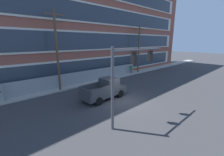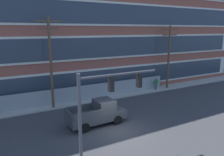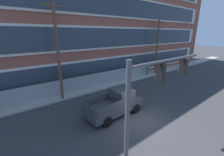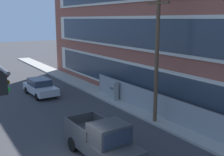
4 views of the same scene
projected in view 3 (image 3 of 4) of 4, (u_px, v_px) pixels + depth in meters
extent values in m
plane|color=#38383A|center=(141.00, 121.00, 11.45)|extent=(160.00, 160.00, 0.00)
cube|color=#9E9B93|center=(88.00, 90.00, 17.62)|extent=(80.00, 1.99, 0.16)
cube|color=brown|center=(71.00, 10.00, 20.13)|extent=(54.11, 9.91, 19.02)
cube|color=beige|center=(92.00, 70.00, 18.50)|extent=(49.78, 0.10, 2.74)
cube|color=#2D3844|center=(93.00, 70.00, 18.45)|extent=(47.62, 0.06, 2.28)
cube|color=beige|center=(91.00, 38.00, 17.40)|extent=(49.78, 0.10, 2.74)
cube|color=#2D3844|center=(91.00, 38.00, 17.35)|extent=(47.62, 0.06, 2.28)
cube|color=beige|center=(90.00, 2.00, 16.30)|extent=(49.78, 0.10, 2.74)
cube|color=#2D3844|center=(90.00, 2.00, 16.25)|extent=(47.62, 0.06, 2.28)
cube|color=gray|center=(83.00, 83.00, 17.26)|extent=(24.05, 0.04, 1.81)
cylinder|color=#4C4C51|center=(149.00, 69.00, 24.37)|extent=(0.06, 0.06, 1.81)
cylinder|color=#4C4C51|center=(82.00, 76.00, 17.00)|extent=(24.05, 0.05, 0.05)
cylinder|color=#4C4C51|center=(127.00, 127.00, 6.17)|extent=(0.20, 0.20, 5.57)
cylinder|color=#4C4C51|center=(170.00, 60.00, 7.02)|extent=(5.32, 0.14, 0.14)
cube|color=black|center=(161.00, 73.00, 6.82)|extent=(0.28, 0.32, 0.90)
cylinder|color=#4B0807|center=(158.00, 67.00, 6.87)|extent=(0.04, 0.18, 0.18)
cylinder|color=#503E08|center=(157.00, 73.00, 6.95)|extent=(0.04, 0.18, 0.18)
cylinder|color=green|center=(157.00, 78.00, 7.04)|extent=(0.04, 0.18, 0.18)
cube|color=black|center=(183.00, 67.00, 8.03)|extent=(0.28, 0.32, 0.90)
cylinder|color=#4B0807|center=(181.00, 62.00, 8.08)|extent=(0.04, 0.18, 0.18)
cylinder|color=#503E08|center=(180.00, 67.00, 8.16)|extent=(0.04, 0.18, 0.18)
cylinder|color=green|center=(179.00, 72.00, 8.25)|extent=(0.04, 0.18, 0.18)
cube|color=#383A3D|center=(115.00, 106.00, 12.20)|extent=(5.07, 2.10, 0.70)
cube|color=#383A3D|center=(121.00, 95.00, 12.39)|extent=(1.56, 1.83, 0.98)
cube|color=#283342|center=(128.00, 92.00, 12.86)|extent=(0.11, 1.59, 0.74)
cube|color=#383A3D|center=(97.00, 99.00, 11.99)|extent=(2.50, 0.20, 0.56)
cube|color=#383A3D|center=(111.00, 108.00, 10.66)|extent=(2.50, 0.20, 0.56)
cube|color=#383A3D|center=(89.00, 109.00, 10.50)|extent=(0.16, 1.86, 0.56)
cylinder|color=black|center=(121.00, 101.00, 13.88)|extent=(0.81, 0.29, 0.80)
cylinder|color=black|center=(135.00, 108.00, 12.58)|extent=(0.81, 0.29, 0.80)
cylinder|color=black|center=(94.00, 112.00, 12.03)|extent=(0.81, 0.29, 0.80)
cylinder|color=black|center=(107.00, 122.00, 10.73)|extent=(0.81, 0.29, 0.80)
cube|color=white|center=(130.00, 95.00, 14.22)|extent=(0.07, 0.24, 0.16)
cube|color=white|center=(141.00, 99.00, 13.23)|extent=(0.07, 0.24, 0.16)
cylinder|color=brown|center=(58.00, 54.00, 13.89)|extent=(0.26, 0.26, 9.21)
cube|color=brown|center=(53.00, 6.00, 12.70)|extent=(2.25, 0.14, 0.14)
cube|color=brown|center=(54.00, 15.00, 12.90)|extent=(1.91, 0.14, 0.14)
cylinder|color=brown|center=(157.00, 48.00, 23.39)|extent=(0.26, 0.26, 8.43)
cube|color=brown|center=(159.00, 23.00, 22.31)|extent=(2.72, 0.14, 0.14)
cube|color=brown|center=(159.00, 28.00, 22.51)|extent=(2.32, 0.14, 0.14)
cylinder|color=#4C4C51|center=(147.00, 73.00, 23.38)|extent=(0.14, 0.14, 0.85)
cylinder|color=#4C4C51|center=(148.00, 73.00, 23.49)|extent=(0.14, 0.14, 0.85)
cube|color=#236B38|center=(147.00, 69.00, 23.23)|extent=(0.42, 0.27, 0.60)
sphere|color=#8C6647|center=(148.00, 66.00, 23.10)|extent=(0.24, 0.24, 0.24)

